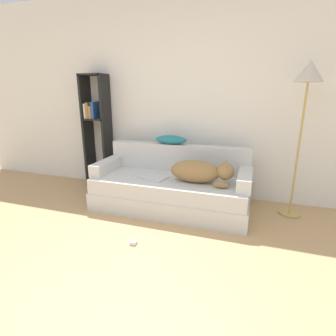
{
  "coord_description": "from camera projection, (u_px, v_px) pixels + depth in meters",
  "views": [
    {
      "loc": [
        0.98,
        -0.99,
        1.4
      ],
      "look_at": [
        0.05,
        1.8,
        0.55
      ],
      "focal_mm": 28.0,
      "sensor_mm": 36.0,
      "label": 1
    }
  ],
  "objects": [
    {
      "name": "couch_backrest",
      "position": [
        178.0,
        158.0,
        3.44
      ],
      "size": [
        1.85,
        0.15,
        0.35
      ],
      "color": "silver",
      "rests_on": "couch"
    },
    {
      "name": "floor_lamp",
      "position": [
        308.0,
        86.0,
        2.72
      ],
      "size": [
        0.29,
        0.29,
        1.72
      ],
      "color": "tan",
      "rests_on": "ground_plane"
    },
    {
      "name": "couch",
      "position": [
        170.0,
        193.0,
        3.25
      ],
      "size": [
        1.89,
        0.81,
        0.4
      ],
      "color": "silver",
      "rests_on": "ground_plane"
    },
    {
      "name": "dog",
      "position": [
        201.0,
        171.0,
        2.98
      ],
      "size": [
        0.73,
        0.27,
        0.28
      ],
      "color": "olive",
      "rests_on": "couch"
    },
    {
      "name": "bookshelf",
      "position": [
        96.0,
        126.0,
        3.87
      ],
      "size": [
        0.36,
        0.26,
        1.65
      ],
      "color": "black",
      "rests_on": "ground_plane"
    },
    {
      "name": "couch_arm_left",
      "position": [
        107.0,
        166.0,
        3.43
      ],
      "size": [
        0.15,
        0.62,
        0.15
      ],
      "color": "silver",
      "rests_on": "couch"
    },
    {
      "name": "laptop",
      "position": [
        153.0,
        177.0,
        3.18
      ],
      "size": [
        0.39,
        0.31,
        0.02
      ],
      "rotation": [
        0.0,
        0.0,
        -0.29
      ],
      "color": "silver",
      "rests_on": "couch"
    },
    {
      "name": "power_adapter",
      "position": [
        134.0,
        242.0,
        2.51
      ],
      "size": [
        0.06,
        0.06,
        0.04
      ],
      "color": "silver",
      "rests_on": "ground_plane"
    },
    {
      "name": "couch_arm_right",
      "position": [
        245.0,
        179.0,
        2.9
      ],
      "size": [
        0.15,
        0.62,
        0.15
      ],
      "color": "silver",
      "rests_on": "couch"
    },
    {
      "name": "ground_plane",
      "position": [
        66.0,
        333.0,
        1.59
      ],
      "size": [
        20.0,
        20.0,
        0.0
      ],
      "primitive_type": "plane",
      "color": "tan"
    },
    {
      "name": "throw_pillow",
      "position": [
        171.0,
        140.0,
        3.42
      ],
      "size": [
        0.42,
        0.19,
        0.11
      ],
      "color": "teal",
      "rests_on": "couch_backrest"
    },
    {
      "name": "wall_back",
      "position": [
        182.0,
        96.0,
        3.54
      ],
      "size": [
        7.05,
        0.06,
        2.7
      ],
      "color": "silver",
      "rests_on": "ground_plane"
    }
  ]
}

